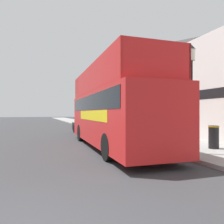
# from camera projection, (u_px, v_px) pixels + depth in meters

# --- Properties ---
(ground_plane) EXTENTS (144.00, 144.00, 0.00)m
(ground_plane) POSITION_uv_depth(u_px,v_px,m) (28.00, 130.00, 22.20)
(ground_plane) COLOR #333335
(sidewalk) EXTENTS (3.89, 108.00, 0.14)m
(sidewalk) POSITION_uv_depth(u_px,v_px,m) (111.00, 129.00, 22.01)
(sidewalk) COLOR gray
(sidewalk) RESTS_ON ground_plane
(brick_terrace_rear) EXTENTS (6.00, 22.89, 10.24)m
(brick_terrace_rear) POSITION_uv_depth(u_px,v_px,m) (130.00, 88.00, 29.66)
(brick_terrace_rear) COLOR #935642
(brick_terrace_rear) RESTS_ON ground_plane
(tour_bus) EXTENTS (2.73, 9.95, 3.99)m
(tour_bus) POSITION_uv_depth(u_px,v_px,m) (112.00, 112.00, 11.11)
(tour_bus) COLOR red
(tour_bus) RESTS_ON ground_plane
(parked_car_ahead_of_bus) EXTENTS (1.90, 4.36, 1.39)m
(parked_car_ahead_of_bus) POSITION_uv_depth(u_px,v_px,m) (87.00, 126.00, 18.40)
(parked_car_ahead_of_bus) COLOR black
(parked_car_ahead_of_bus) RESTS_ON ground_plane
(lamp_post_nearest) EXTENTS (0.35, 0.35, 4.35)m
(lamp_post_nearest) POSITION_uv_depth(u_px,v_px,m) (191.00, 77.00, 8.67)
(lamp_post_nearest) COLOR black
(lamp_post_nearest) RESTS_ON sidewalk
(lamp_post_second) EXTENTS (0.35, 0.35, 4.78)m
(lamp_post_second) POSITION_uv_depth(u_px,v_px,m) (120.00, 89.00, 15.63)
(lamp_post_second) COLOR black
(lamp_post_second) RESTS_ON sidewalk
(lamp_post_third) EXTENTS (0.35, 0.35, 4.46)m
(lamp_post_third) POSITION_uv_depth(u_px,v_px,m) (93.00, 98.00, 22.60)
(lamp_post_third) COLOR black
(lamp_post_third) RESTS_ON sidewalk
(litter_bin) EXTENTS (0.48, 0.48, 1.03)m
(litter_bin) POSITION_uv_depth(u_px,v_px,m) (214.00, 136.00, 9.79)
(litter_bin) COLOR black
(litter_bin) RESTS_ON sidewalk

